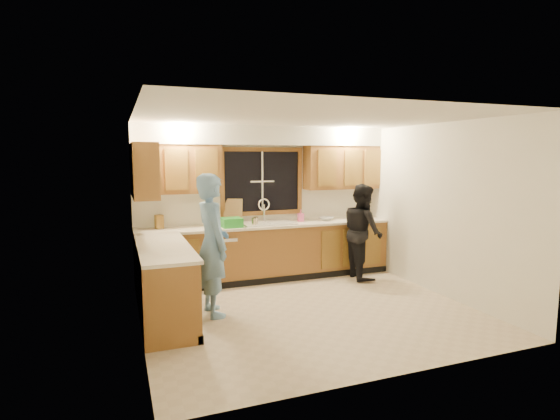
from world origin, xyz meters
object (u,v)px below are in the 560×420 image
at_px(sink, 268,227).
at_px(stove, 169,297).
at_px(knife_block, 159,222).
at_px(dishwasher, 218,259).
at_px(dish_crate, 231,222).
at_px(soap_bottle, 301,216).
at_px(woman, 363,231).
at_px(bowl, 326,219).
at_px(man, 212,245).

bearing_deg(sink, stove, -134.61).
bearing_deg(knife_block, dishwasher, -24.33).
bearing_deg(dish_crate, knife_block, 167.20).
height_order(dish_crate, soap_bottle, soap_bottle).
relative_size(dish_crate, soap_bottle, 1.53).
bearing_deg(soap_bottle, sink, -174.91).
distance_m(knife_block, dish_crate, 1.10).
height_order(sink, soap_bottle, sink).
bearing_deg(dishwasher, sink, 0.99).
relative_size(sink, stove, 0.96).
bearing_deg(woman, bowl, 46.80).
height_order(sink, woman, woman).
bearing_deg(soap_bottle, knife_block, 178.14).
distance_m(stove, bowl, 3.45).
bearing_deg(man, stove, 124.68).
relative_size(knife_block, bowl, 0.87).
bearing_deg(dish_crate, bowl, 4.47).
height_order(stove, soap_bottle, soap_bottle).
xyz_separation_m(sink, knife_block, (-1.71, 0.13, 0.16)).
relative_size(dishwasher, knife_block, 3.89).
relative_size(sink, dishwasher, 1.05).
distance_m(sink, bowl, 1.07).
height_order(woman, knife_block, woman).
bearing_deg(sink, man, -132.28).
xyz_separation_m(stove, dish_crate, (1.16, 1.71, 0.54)).
bearing_deg(knife_block, man, -85.15).
distance_m(stove, man, 0.91).
height_order(stove, man, man).
distance_m(stove, soap_bottle, 3.11).
height_order(sink, dish_crate, sink).
xyz_separation_m(man, woman, (2.68, 0.81, -0.12)).
height_order(dishwasher, bowl, bowl).
xyz_separation_m(knife_block, soap_bottle, (2.32, -0.08, -0.01)).
bearing_deg(soap_bottle, man, -142.83).
distance_m(man, bowl, 2.63).
xyz_separation_m(sink, bowl, (1.07, 0.02, 0.08)).
relative_size(sink, woman, 0.55).
xyz_separation_m(sink, dish_crate, (-0.64, -0.11, 0.13)).
xyz_separation_m(knife_block, dish_crate, (1.07, -0.24, -0.03)).
distance_m(woman, soap_bottle, 1.07).
bearing_deg(dish_crate, dishwasher, 154.70).
relative_size(man, knife_block, 8.58).
relative_size(man, soap_bottle, 9.01).
xyz_separation_m(sink, man, (-1.20, -1.32, 0.04)).
relative_size(soap_bottle, bowl, 0.83).
relative_size(stove, man, 0.50).
bearing_deg(woman, man, 114.91).
bearing_deg(bowl, stove, -147.26).
distance_m(sink, knife_block, 1.73).
xyz_separation_m(dishwasher, woman, (2.34, -0.49, 0.38)).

